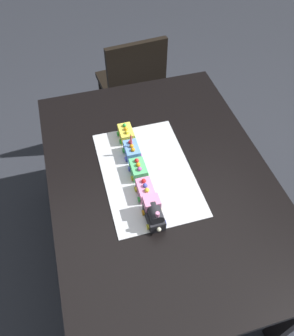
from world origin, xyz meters
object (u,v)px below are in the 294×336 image
Objects in this scene: chair at (132,85)px; cake_car_tanker_sky_blue at (132,151)px; cake_car_hopper_mint_green at (138,169)px; cake_car_caboose_lemon at (126,134)px; cake_locomotive at (154,213)px; dining_table at (160,190)px; birthday_candle at (131,139)px; cake_car_gondola_bubblegum at (145,190)px.

cake_car_tanker_sky_blue is at bearing 71.00° from chair.
chair is 1.06m from cake_car_hopper_mint_green.
cake_car_tanker_sky_blue is (-0.87, 0.21, 0.30)m from chair.
chair is 0.95m from cake_car_tanker_sky_blue.
cake_car_hopper_mint_green is at bearing 180.00° from cake_car_caboose_lemon.
chair and cake_locomotive have the same top height.
cake_locomotive is 0.48m from cake_car_caboose_lemon.
chair is at bearing -6.45° from dining_table.
cake_car_hopper_mint_green and cake_car_caboose_lemon have the same top height.
dining_table is 0.33m from cake_car_caboose_lemon.
birthday_candle reaches higher than chair.
chair is 8.60× the size of cake_car_caboose_lemon.
chair is (1.03, -0.12, -0.16)m from dining_table.
cake_locomotive is 1.40× the size of cake_car_tanker_sky_blue.
dining_table is 10.00× the size of cake_locomotive.
cake_car_tanker_sky_blue and cake_car_caboose_lemon have the same top height.
cake_car_caboose_lemon is (0.48, 0.00, -0.02)m from cake_locomotive.
chair is 0.97m from birthday_candle.
cake_car_hopper_mint_green is 0.24m from cake_car_caboose_lemon.
cake_car_tanker_sky_blue is (0.24, 0.00, 0.00)m from cake_car_gondola_bubblegum.
cake_car_caboose_lemon is at bearing 0.00° from birthday_candle.
birthday_candle is (0.24, -0.00, 0.07)m from cake_car_gondola_bubblegum.
dining_table is 14.00× the size of cake_car_tanker_sky_blue.
dining_table is at bearing -149.58° from cake_car_tanker_sky_blue.
cake_locomotive is 0.37m from cake_car_tanker_sky_blue.
chair is 8.60× the size of cake_car_tanker_sky_blue.
cake_car_caboose_lemon is at bearing 0.00° from cake_car_gondola_bubblegum.
cake_car_hopper_mint_green is 1.00× the size of cake_car_caboose_lemon.
cake_car_tanker_sky_blue is 1.53× the size of birthday_candle.
dining_table is 0.19m from cake_car_gondola_bubblegum.
cake_car_tanker_sky_blue is at bearing 0.00° from cake_car_gondola_bubblegum.
cake_locomotive is at bearing 155.32° from dining_table.
birthday_candle is at bearing -0.00° from cake_car_hopper_mint_green.
chair is 1.17m from cake_car_gondola_bubblegum.
dining_table is at bearing -150.37° from birthday_candle.
cake_car_hopper_mint_green is 1.53× the size of birthday_candle.
cake_locomotive reaches higher than dining_table.
cake_car_tanker_sky_blue is at bearing 0.00° from cake_locomotive.
dining_table is at bearing -114.17° from cake_car_hopper_mint_green.
birthday_candle is (0.17, 0.09, 0.21)m from dining_table.
cake_car_hopper_mint_green is at bearing 0.00° from cake_car_gondola_bubblegum.
birthday_candle is (-0.87, 0.21, 0.37)m from chair.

